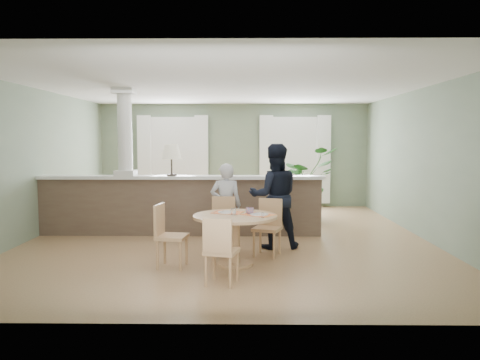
{
  "coord_description": "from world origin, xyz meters",
  "views": [
    {
      "loc": [
        0.32,
        -8.37,
        1.78
      ],
      "look_at": [
        0.23,
        -1.0,
        1.14
      ],
      "focal_mm": 35.0,
      "sensor_mm": 36.0,
      "label": 1
    }
  ],
  "objects_px": {
    "chair_side": "(167,232)",
    "man_person": "(274,196)",
    "dining_table": "(236,225)",
    "houseplant": "(304,182)",
    "sofa": "(247,201)",
    "chair_far_boy": "(223,222)",
    "child_person": "(226,206)",
    "chair_far_man": "(268,224)",
    "chair_near": "(220,248)"
  },
  "relations": [
    {
      "from": "houseplant",
      "to": "chair_side",
      "type": "relative_size",
      "value": 1.82
    },
    {
      "from": "dining_table",
      "to": "man_person",
      "type": "relative_size",
      "value": 0.7
    },
    {
      "from": "chair_far_man",
      "to": "child_person",
      "type": "bearing_deg",
      "value": 164.05
    },
    {
      "from": "houseplant",
      "to": "man_person",
      "type": "relative_size",
      "value": 0.94
    },
    {
      "from": "sofa",
      "to": "chair_near",
      "type": "xyz_separation_m",
      "value": [
        -0.33,
        -4.68,
        0.06
      ]
    },
    {
      "from": "chair_far_man",
      "to": "sofa",
      "type": "bearing_deg",
      "value": 115.6
    },
    {
      "from": "chair_side",
      "to": "child_person",
      "type": "distance_m",
      "value": 1.43
    },
    {
      "from": "houseplant",
      "to": "dining_table",
      "type": "xyz_separation_m",
      "value": [
        -1.45,
        -4.11,
        -0.23
      ]
    },
    {
      "from": "chair_far_boy",
      "to": "chair_far_man",
      "type": "bearing_deg",
      "value": -17.34
    },
    {
      "from": "sofa",
      "to": "child_person",
      "type": "distance_m",
      "value": 2.71
    },
    {
      "from": "dining_table",
      "to": "child_person",
      "type": "relative_size",
      "value": 0.85
    },
    {
      "from": "sofa",
      "to": "chair_far_boy",
      "type": "bearing_deg",
      "value": -85.94
    },
    {
      "from": "chair_far_man",
      "to": "man_person",
      "type": "xyz_separation_m",
      "value": [
        0.12,
        0.48,
        0.38
      ]
    },
    {
      "from": "chair_far_boy",
      "to": "man_person",
      "type": "bearing_deg",
      "value": 17.36
    },
    {
      "from": "chair_far_man",
      "to": "chair_near",
      "type": "xyz_separation_m",
      "value": [
        -0.66,
        -1.53,
        -0.01
      ]
    },
    {
      "from": "dining_table",
      "to": "child_person",
      "type": "height_order",
      "value": "child_person"
    },
    {
      "from": "sofa",
      "to": "dining_table",
      "type": "distance_m",
      "value": 3.76
    },
    {
      "from": "chair_near",
      "to": "man_person",
      "type": "xyz_separation_m",
      "value": [
        0.78,
        2.01,
        0.39
      ]
    },
    {
      "from": "child_person",
      "to": "chair_near",
      "type": "bearing_deg",
      "value": 89.42
    },
    {
      "from": "chair_far_boy",
      "to": "child_person",
      "type": "bearing_deg",
      "value": 83.49
    },
    {
      "from": "chair_far_man",
      "to": "dining_table",
      "type": "bearing_deg",
      "value": -109.57
    },
    {
      "from": "chair_far_boy",
      "to": "chair_side",
      "type": "distance_m",
      "value": 1.18
    },
    {
      "from": "dining_table",
      "to": "man_person",
      "type": "height_order",
      "value": "man_person"
    },
    {
      "from": "chair_near",
      "to": "chair_side",
      "type": "height_order",
      "value": "chair_side"
    },
    {
      "from": "sofa",
      "to": "man_person",
      "type": "relative_size",
      "value": 1.63
    },
    {
      "from": "houseplant",
      "to": "chair_side",
      "type": "bearing_deg",
      "value": -119.76
    },
    {
      "from": "chair_near",
      "to": "dining_table",
      "type": "bearing_deg",
      "value": -85.66
    },
    {
      "from": "houseplant",
      "to": "chair_near",
      "type": "distance_m",
      "value": 5.3
    },
    {
      "from": "man_person",
      "to": "dining_table",
      "type": "bearing_deg",
      "value": 55.13
    },
    {
      "from": "dining_table",
      "to": "chair_side",
      "type": "distance_m",
      "value": 0.96
    },
    {
      "from": "chair_far_boy",
      "to": "chair_far_man",
      "type": "distance_m",
      "value": 0.74
    },
    {
      "from": "sofa",
      "to": "chair_near",
      "type": "distance_m",
      "value": 4.69
    },
    {
      "from": "chair_near",
      "to": "sofa",
      "type": "bearing_deg",
      "value": -79.33
    },
    {
      "from": "dining_table",
      "to": "chair_far_boy",
      "type": "xyz_separation_m",
      "value": [
        -0.22,
        0.82,
        -0.09
      ]
    },
    {
      "from": "chair_near",
      "to": "chair_far_boy",
      "type": "bearing_deg",
      "value": -73.78
    },
    {
      "from": "chair_far_boy",
      "to": "child_person",
      "type": "relative_size",
      "value": 0.62
    },
    {
      "from": "chair_side",
      "to": "sofa",
      "type": "bearing_deg",
      "value": -7.87
    },
    {
      "from": "child_person",
      "to": "chair_side",
      "type": "bearing_deg",
      "value": 56.05
    },
    {
      "from": "sofa",
      "to": "chair_side",
      "type": "height_order",
      "value": "chair_side"
    },
    {
      "from": "chair_near",
      "to": "man_person",
      "type": "relative_size",
      "value": 0.49
    },
    {
      "from": "chair_side",
      "to": "chair_far_man",
      "type": "bearing_deg",
      "value": -55.81
    },
    {
      "from": "sofa",
      "to": "dining_table",
      "type": "height_order",
      "value": "same"
    },
    {
      "from": "chair_far_man",
      "to": "chair_far_boy",
      "type": "bearing_deg",
      "value": -177.98
    },
    {
      "from": "chair_far_man",
      "to": "chair_side",
      "type": "height_order",
      "value": "chair_side"
    },
    {
      "from": "sofa",
      "to": "man_person",
      "type": "bearing_deg",
      "value": -69.16
    },
    {
      "from": "houseplant",
      "to": "man_person",
      "type": "xyz_separation_m",
      "value": [
        -0.85,
        -3.03,
        0.05
      ]
    },
    {
      "from": "sofa",
      "to": "dining_table",
      "type": "relative_size",
      "value": 2.34
    },
    {
      "from": "child_person",
      "to": "man_person",
      "type": "height_order",
      "value": "man_person"
    },
    {
      "from": "chair_far_boy",
      "to": "chair_side",
      "type": "height_order",
      "value": "chair_side"
    },
    {
      "from": "chair_side",
      "to": "man_person",
      "type": "height_order",
      "value": "man_person"
    }
  ]
}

